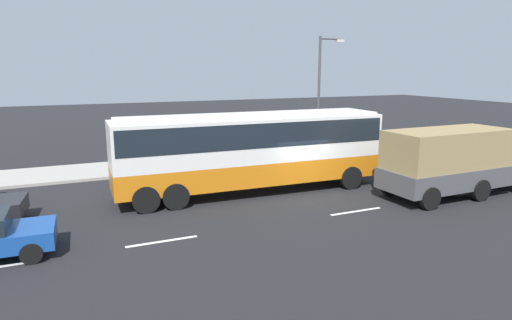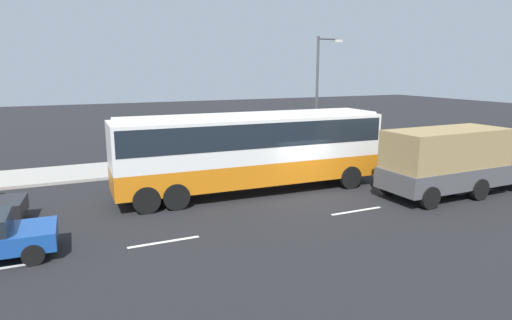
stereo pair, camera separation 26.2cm
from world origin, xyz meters
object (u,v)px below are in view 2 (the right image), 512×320
object	(u,v)px
coach_bus	(251,145)
pedestrian_near_curb	(151,148)
street_lamp	(319,89)
cargo_truck	(458,159)
pedestrian_at_crossing	(285,142)

from	to	relation	value
coach_bus	pedestrian_near_curb	bearing A→B (deg)	114.59
pedestrian_near_curb	street_lamp	bearing A→B (deg)	128.76
cargo_truck	street_lamp	distance (m)	10.14
coach_bus	cargo_truck	size ratio (longest dim) A/B	1.53
pedestrian_near_curb	pedestrian_at_crossing	distance (m)	8.37
pedestrian_at_crossing	coach_bus	bearing A→B (deg)	-155.37
cargo_truck	street_lamp	world-z (taller)	street_lamp
pedestrian_at_crossing	street_lamp	size ratio (longest dim) A/B	0.22
pedestrian_at_crossing	street_lamp	xyz separation A→B (m)	(1.98, -0.74, 3.31)
street_lamp	pedestrian_near_curb	bearing A→B (deg)	169.33
pedestrian_near_curb	street_lamp	size ratio (longest dim) A/B	0.22
coach_bus	street_lamp	size ratio (longest dim) A/B	1.68
coach_bus	pedestrian_at_crossing	world-z (taller)	coach_bus
pedestrian_near_curb	pedestrian_at_crossing	size ratio (longest dim) A/B	0.99
cargo_truck	coach_bus	bearing A→B (deg)	153.14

